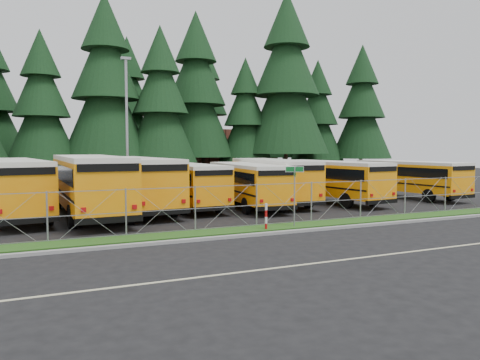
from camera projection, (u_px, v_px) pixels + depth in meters
The scene contains 28 objects.
ground at pixel (317, 218), 24.31m from camera, with size 120.00×120.00×0.00m, color black.
curb at pixel (355, 226), 21.49m from camera, with size 50.00×0.25×0.12m, color gray.
grass_verge at pixel (336, 222), 22.76m from camera, with size 50.00×1.40×0.06m, color #204B15.
road_lane_line at pixel (440, 248), 17.03m from camera, with size 50.00×0.12×0.01m, color beige.
chainlink_fence at pixel (328, 201), 23.33m from camera, with size 44.00×0.10×2.00m, color #93969C, non-canonical shape.
brick_building at pixel (188, 152), 62.93m from camera, with size 22.00×10.00×6.00m, color brown.
bus_0 at pixel (11, 189), 24.17m from camera, with size 2.75×11.66×3.06m, color orange, non-canonical shape.
bus_1 at pixel (89, 186), 24.76m from camera, with size 2.91×12.31×3.23m, color orange, non-canonical shape.
bus_2 at pixel (133, 184), 27.00m from camera, with size 2.78×11.79×3.09m, color orange, non-canonical shape.
bus_3 at pixel (183, 186), 28.44m from camera, with size 2.43×10.28×2.70m, color orange, non-canonical shape.
bus_4 at pixel (246, 185), 28.76m from camera, with size 2.41×10.22×2.68m, color orange, non-canonical shape.
bus_5 at pixel (271, 181), 30.80m from camera, with size 2.60×11.01×2.89m, color orange, non-canonical shape.
bus_6 at pixel (327, 182), 31.25m from camera, with size 2.49×10.56×2.77m, color orange, non-canonical shape.
bus_east at pixel (406, 179), 34.14m from camera, with size 2.41×10.21×2.68m, color orange, non-canonical shape.
street_sign at pixel (295, 183), 21.40m from camera, with size 0.78×0.51×2.81m.
striped_bollard at pixel (266, 217), 20.73m from camera, with size 0.11×0.11×1.20m, color #B20C0C.
light_standard at pixel (127, 122), 33.82m from camera, with size 0.70×0.35×10.14m.
conifer_2 at pixel (42, 109), 41.47m from camera, with size 6.38×6.38×14.11m, color black, non-canonical shape.
conifer_3 at pixel (106, 90), 43.65m from camera, with size 8.17×8.17×18.07m, color black, non-canonical shape.
conifer_4 at pixel (161, 106), 44.57m from camera, with size 6.89×6.89×15.25m, color black, non-canonical shape.
conifer_5 at pixel (196, 97), 49.74m from camera, with size 8.17×8.17×18.07m, color black, non-canonical shape.
conifer_6 at pixel (245, 120), 50.51m from camera, with size 6.03×6.03×13.33m, color black, non-canonical shape.
conifer_7 at pixel (286, 87), 50.57m from camera, with size 9.26×9.26×20.48m, color black, non-canonical shape.
conifer_8 at pixel (317, 119), 56.49m from camera, with size 6.42×6.42×14.20m, color black, non-canonical shape.
conifer_9 at pixel (362, 112), 56.43m from camera, with size 7.24×7.24×16.00m, color black, non-canonical shape.
conifer_11 at pixel (128, 108), 53.70m from camera, with size 7.38×7.38×16.32m, color black, non-canonical shape.
conifer_12 at pixel (203, 108), 56.43m from camera, with size 7.58×7.58×16.77m, color black, non-canonical shape.
conifer_13 at pixel (284, 113), 60.34m from camera, with size 7.39×7.39×16.34m, color black, non-canonical shape.
Camera 1 is at (-13.58, -20.32, 3.68)m, focal length 35.00 mm.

